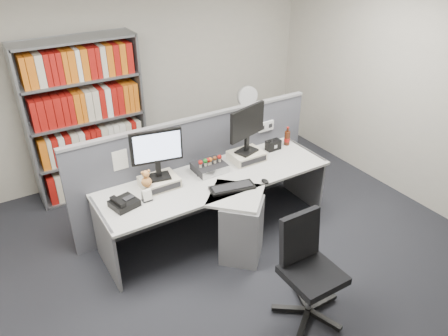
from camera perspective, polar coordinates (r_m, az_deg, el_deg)
ground at (r=4.60m, az=4.37°, el=-13.49°), size 5.50×5.50×0.00m
room_shell at (r=3.62m, az=5.45°, el=7.63°), size 5.04×5.54×2.72m
partition at (r=5.07m, az=-3.51°, el=0.21°), size 3.00×0.08×1.27m
desk at (r=4.69m, az=0.35°, el=-5.21°), size 2.60×1.20×0.72m
monitor_riser_left at (r=4.58m, az=-8.47°, el=-1.82°), size 0.38×0.31×0.10m
monitor_riser_right at (r=5.04m, az=2.98°, el=1.60°), size 0.38×0.31×0.10m
monitor_left at (r=4.40m, az=-8.83°, el=2.30°), size 0.52×0.21×0.54m
monitor_right at (r=4.87m, az=3.08°, el=5.55°), size 0.53×0.23×0.55m
desktop_pc at (r=4.81m, az=-1.91°, el=0.10°), size 0.34×0.30×0.09m
figurines at (r=4.75m, az=-1.87°, el=1.01°), size 0.29×0.05×0.09m
keyboard at (r=4.51m, az=1.09°, el=-2.57°), size 0.50×0.27×0.03m
mouse at (r=4.62m, az=5.41°, el=-1.75°), size 0.06×0.10×0.04m
desk_phone at (r=4.34m, az=-13.03°, el=-4.51°), size 0.29×0.27×0.11m
desk_calendar at (r=4.37m, az=-10.08°, el=-3.67°), size 0.10×0.08×0.12m
plush_toy at (r=4.39m, az=-10.17°, el=-1.53°), size 0.11×0.11×0.18m
speaker at (r=5.29m, az=6.47°, el=3.02°), size 0.18×0.10×0.12m
cola_bottle at (r=5.42m, az=8.28°, el=3.90°), size 0.07×0.07×0.24m
shelving_unit at (r=5.67m, az=-17.62°, el=5.80°), size 1.41×0.40×2.00m
filing_cabinet at (r=6.33m, az=2.87°, el=3.51°), size 0.45×0.61×0.70m
desk_fan at (r=6.07m, az=3.03°, el=9.06°), size 0.29×0.17×0.49m
office_chair at (r=3.96m, az=10.88°, el=-12.47°), size 0.62×0.65×0.97m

